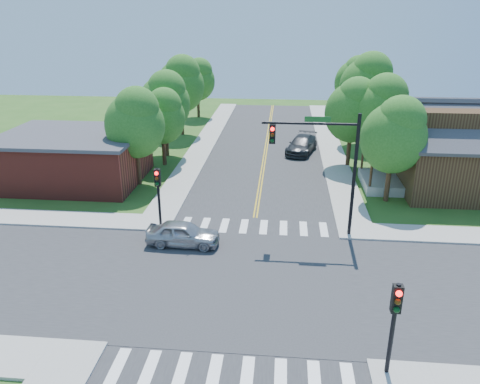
# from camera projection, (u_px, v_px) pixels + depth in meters

# --- Properties ---
(ground) EXTENTS (100.00, 100.00, 0.00)m
(ground) POSITION_uv_depth(u_px,v_px,m) (245.00, 283.00, 22.61)
(ground) COLOR #2A541A
(ground) RESTS_ON ground
(road_ns) EXTENTS (10.00, 90.00, 0.04)m
(road_ns) POSITION_uv_depth(u_px,v_px,m) (245.00, 282.00, 22.61)
(road_ns) COLOR #2D2D30
(road_ns) RESTS_ON ground
(road_ew) EXTENTS (90.00, 10.00, 0.04)m
(road_ew) POSITION_uv_depth(u_px,v_px,m) (245.00, 282.00, 22.60)
(road_ew) COLOR #2D2D30
(road_ew) RESTS_ON ground
(intersection_patch) EXTENTS (10.20, 10.20, 0.06)m
(intersection_patch) POSITION_uv_depth(u_px,v_px,m) (245.00, 283.00, 22.61)
(intersection_patch) COLOR #2D2D30
(intersection_patch) RESTS_ON ground
(sidewalk_ne) EXTENTS (40.00, 40.00, 0.14)m
(sidewalk_ne) POSITION_uv_depth(u_px,v_px,m) (468.00, 181.00, 35.86)
(sidewalk_ne) COLOR #9E9B93
(sidewalk_ne) RESTS_ON ground
(sidewalk_nw) EXTENTS (40.00, 40.00, 0.14)m
(sidewalk_nw) POSITION_uv_depth(u_px,v_px,m) (71.00, 168.00, 38.65)
(sidewalk_nw) COLOR #9E9B93
(sidewalk_nw) RESTS_ON ground
(crosswalk_north) EXTENTS (8.85, 2.00, 0.01)m
(crosswalk_north) POSITION_uv_depth(u_px,v_px,m) (254.00, 227.00, 28.35)
(crosswalk_north) COLOR white
(crosswalk_north) RESTS_ON ground
(crosswalk_south) EXTENTS (8.85, 2.00, 0.01)m
(crosswalk_south) POSITION_uv_depth(u_px,v_px,m) (231.00, 374.00, 16.85)
(crosswalk_south) COLOR white
(crosswalk_south) RESTS_ON ground
(centerline) EXTENTS (0.30, 90.00, 0.01)m
(centerline) POSITION_uv_depth(u_px,v_px,m) (245.00, 282.00, 22.60)
(centerline) COLOR gold
(centerline) RESTS_ON ground
(signal_mast_ne) EXTENTS (5.30, 0.42, 7.20)m
(signal_mast_ne) POSITION_uv_depth(u_px,v_px,m) (325.00, 155.00, 25.69)
(signal_mast_ne) COLOR black
(signal_mast_ne) RESTS_ON ground
(signal_pole_se) EXTENTS (0.34, 0.42, 3.80)m
(signal_pole_se) POSITION_uv_depth(u_px,v_px,m) (395.00, 313.00, 15.94)
(signal_pole_se) COLOR black
(signal_pole_se) RESTS_ON ground
(signal_pole_nw) EXTENTS (0.34, 0.42, 3.80)m
(signal_pole_nw) POSITION_uv_depth(u_px,v_px,m) (158.00, 187.00, 27.31)
(signal_pole_nw) COLOR black
(signal_pole_nw) RESTS_ON ground
(house_ne) EXTENTS (13.05, 8.80, 7.11)m
(house_ne) POSITION_uv_depth(u_px,v_px,m) (473.00, 145.00, 33.27)
(house_ne) COLOR #321D11
(house_ne) RESTS_ON ground
(building_nw) EXTENTS (10.40, 8.40, 3.73)m
(building_nw) POSITION_uv_depth(u_px,v_px,m) (74.00, 157.00, 35.42)
(building_nw) COLOR maroon
(building_nw) RESTS_ON ground
(tree_e_a) EXTENTS (4.29, 4.08, 7.30)m
(tree_e_a) POSITION_uv_depth(u_px,v_px,m) (395.00, 133.00, 30.53)
(tree_e_a) COLOR #382314
(tree_e_a) RESTS_ON ground
(tree_e_b) EXTENTS (4.63, 4.39, 7.86)m
(tree_e_b) POSITION_uv_depth(u_px,v_px,m) (381.00, 108.00, 36.65)
(tree_e_b) COLOR #382314
(tree_e_b) RESTS_ON ground
(tree_e_c) EXTENTS (5.20, 4.94, 8.84)m
(tree_e_c) POSITION_uv_depth(u_px,v_px,m) (368.00, 84.00, 43.89)
(tree_e_c) COLOR #382314
(tree_e_c) RESTS_ON ground
(tree_e_d) EXTENTS (4.56, 4.33, 7.75)m
(tree_e_d) POSITION_uv_depth(u_px,v_px,m) (356.00, 80.00, 51.94)
(tree_e_d) COLOR #382314
(tree_e_d) RESTS_ON ground
(tree_w_a) EXTENTS (4.34, 4.12, 7.38)m
(tree_w_a) POSITION_uv_depth(u_px,v_px,m) (135.00, 121.00, 33.63)
(tree_w_a) COLOR #382314
(tree_w_a) RESTS_ON ground
(tree_w_b) EXTENTS (4.49, 4.27, 7.64)m
(tree_w_b) POSITION_uv_depth(u_px,v_px,m) (165.00, 100.00, 40.47)
(tree_w_b) COLOR #382314
(tree_w_b) RESTS_ON ground
(tree_w_c) EXTENTS (4.85, 4.61, 8.24)m
(tree_w_c) POSITION_uv_depth(u_px,v_px,m) (181.00, 83.00, 47.52)
(tree_w_c) COLOR #382314
(tree_w_c) RESTS_ON ground
(tree_w_d) EXTENTS (4.19, 3.98, 7.12)m
(tree_w_d) POSITION_uv_depth(u_px,v_px,m) (198.00, 78.00, 55.82)
(tree_w_d) COLOR #382314
(tree_w_d) RESTS_ON ground
(tree_house) EXTENTS (4.39, 4.17, 7.47)m
(tree_house) POSITION_uv_depth(u_px,v_px,m) (353.00, 109.00, 37.57)
(tree_house) COLOR #382314
(tree_house) RESTS_ON ground
(tree_bldg) EXTENTS (3.85, 3.66, 6.55)m
(tree_bldg) POSITION_uv_depth(u_px,v_px,m) (163.00, 115.00, 38.27)
(tree_bldg) COLOR #382314
(tree_bldg) RESTS_ON ground
(car_silver) EXTENTS (1.91, 4.18, 1.39)m
(car_silver) POSITION_uv_depth(u_px,v_px,m) (183.00, 234.00, 25.94)
(car_silver) COLOR #ABACB2
(car_silver) RESTS_ON ground
(car_dgrey) EXTENTS (4.70, 6.22, 1.50)m
(car_dgrey) POSITION_uv_depth(u_px,v_px,m) (302.00, 145.00, 42.82)
(car_dgrey) COLOR #2A2C2F
(car_dgrey) RESTS_ON ground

